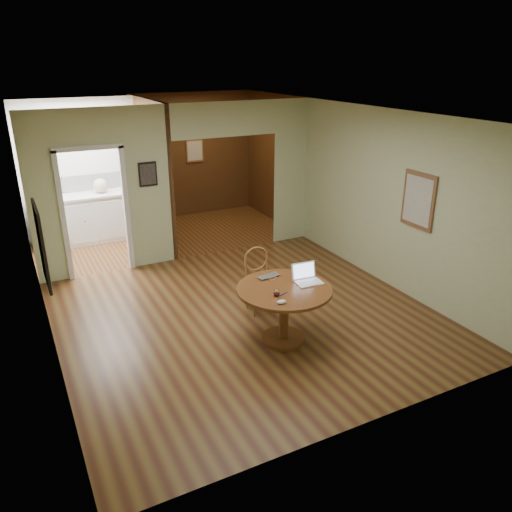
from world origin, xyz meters
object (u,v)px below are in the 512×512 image
open_laptop (306,277)px  closed_laptop (271,277)px  chair (258,276)px  dining_table (284,302)px

open_laptop → closed_laptop: size_ratio=1.13×
chair → closed_laptop: bearing=-96.5°
chair → open_laptop: (0.24, -0.86, 0.29)m
chair → closed_laptop: 0.64m
dining_table → chair: size_ratio=1.28×
open_laptop → closed_laptop: (-0.36, 0.29, -0.05)m
dining_table → closed_laptop: (-0.02, 0.33, 0.21)m
dining_table → chair: (0.10, 0.91, -0.03)m
closed_laptop → chair: bearing=71.2°
open_laptop → closed_laptop: open_laptop is taller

